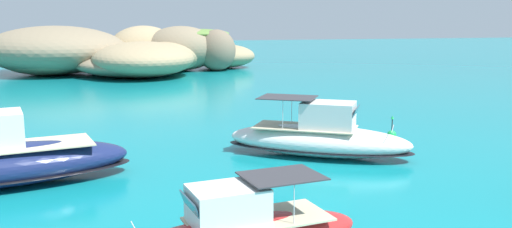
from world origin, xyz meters
name	(u,v)px	position (x,y,z in m)	size (l,w,h in m)	color
islet_large	(94,55)	(-6.80, 66.34, 2.68)	(33.09, 31.56, 6.72)	#9E8966
islet_small	(194,51)	(7.88, 68.22, 2.91)	(19.61, 14.54, 6.65)	#9E8966
motorboat_white	(319,138)	(3.47, 13.95, 1.00)	(9.93, 8.23, 3.14)	white
channel_buoy	(392,134)	(9.47, 16.30, 0.34)	(0.56, 0.56, 1.48)	green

